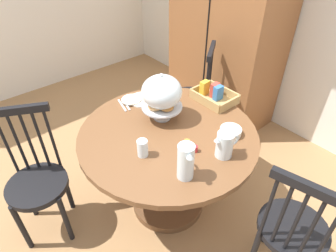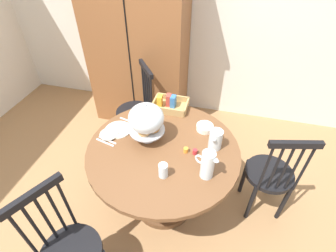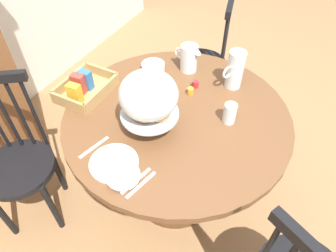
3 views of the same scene
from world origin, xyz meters
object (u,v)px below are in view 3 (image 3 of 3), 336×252
cereal_bowl (153,67)px  drinking_glass (230,113)px  dining_table (176,141)px  cereal_basket (84,88)px  windsor_chair_near_window (204,64)px  china_plate_small (123,176)px  china_plate_large (114,163)px  pastry_stand_with_dome (149,97)px  windsor_chair_by_cabinet (19,164)px  milk_pitcher (235,71)px  orange_juice_pitcher (189,59)px

cereal_bowl → drinking_glass: drinking_glass is taller
dining_table → cereal_basket: (-0.08, 0.53, 0.25)m
windsor_chair_near_window → china_plate_small: (-1.34, -0.16, 0.30)m
cereal_basket → cereal_bowl: cereal_basket is taller
windsor_chair_near_window → cereal_basket: size_ratio=3.09×
cereal_basket → china_plate_large: 0.54m
pastry_stand_with_dome → cereal_bowl: (0.43, 0.22, -0.17)m
cereal_basket → windsor_chair_by_cabinet: bearing=153.7°
dining_table → drinking_glass: (0.07, -0.26, 0.27)m
milk_pitcher → china_plate_large: (-0.77, 0.28, -0.09)m
dining_table → orange_juice_pitcher: size_ratio=6.44×
windsor_chair_by_cabinet → drinking_glass: (0.58, -0.99, 0.34)m
pastry_stand_with_dome → cereal_basket: bearing=81.8°
dining_table → orange_juice_pitcher: (0.38, 0.11, 0.29)m
windsor_chair_near_window → orange_juice_pitcher: windsor_chair_near_window is taller
windsor_chair_by_cabinet → orange_juice_pitcher: (0.89, -0.62, 0.36)m
windsor_chair_near_window → pastry_stand_with_dome: pastry_stand_with_dome is taller
dining_table → milk_pitcher: size_ratio=5.39×
pastry_stand_with_dome → cereal_basket: (0.07, 0.45, -0.16)m
dining_table → windsor_chair_near_window: bearing=12.0°
windsor_chair_by_cabinet → cereal_basket: 0.57m
pastry_stand_with_dome → china_plate_large: 0.33m
dining_table → pastry_stand_with_dome: pastry_stand_with_dome is taller
windsor_chair_by_cabinet → cereal_bowl: bearing=-29.2°
pastry_stand_with_dome → orange_juice_pitcher: 0.55m
china_plate_small → drinking_glass: drinking_glass is taller
windsor_chair_by_cabinet → china_plate_small: size_ratio=6.50×
windsor_chair_by_cabinet → orange_juice_pitcher: windsor_chair_by_cabinet is taller
windsor_chair_by_cabinet → milk_pitcher: size_ratio=4.45×
milk_pitcher → pastry_stand_with_dome: bearing=153.6°
china_plate_large → drinking_glass: size_ratio=2.00×
windsor_chair_by_cabinet → milk_pitcher: bearing=-46.6°
windsor_chair_by_cabinet → cereal_bowl: 0.95m
dining_table → china_plate_small: size_ratio=7.89×
windsor_chair_near_window → china_plate_small: 1.38m
orange_juice_pitcher → china_plate_large: 0.80m
pastry_stand_with_dome → windsor_chair_by_cabinet: bearing=118.3°
cereal_basket → drinking_glass: (0.15, -0.78, 0.02)m
pastry_stand_with_dome → milk_pitcher: size_ratio=1.57×
orange_juice_pitcher → cereal_basket: orange_juice_pitcher is taller
dining_table → cereal_bowl: 0.47m
cereal_basket → cereal_bowl: size_ratio=2.26×
pastry_stand_with_dome → cereal_basket: 0.49m
milk_pitcher → cereal_basket: 0.83m
milk_pitcher → drinking_glass: milk_pitcher is taller
windsor_chair_by_cabinet → pastry_stand_with_dome: size_ratio=2.83×
orange_juice_pitcher → china_plate_small: 0.85m
windsor_chair_by_cabinet → pastry_stand_with_dome: (0.36, -0.66, 0.48)m
windsor_chair_near_window → orange_juice_pitcher: (-0.49, -0.07, 0.36)m
orange_juice_pitcher → drinking_glass: size_ratio=1.67×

